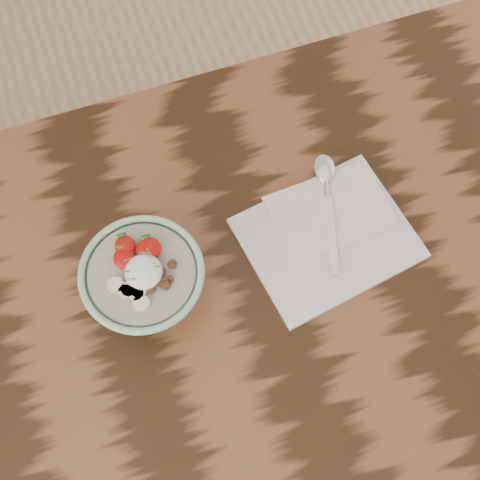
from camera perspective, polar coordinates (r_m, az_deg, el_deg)
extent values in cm
cube|color=black|center=(98.77, -8.41, -10.90)|extent=(160.00, 90.00, 4.00)
cylinder|color=#4C2D19|center=(160.19, 15.27, 7.35)|extent=(7.00, 7.00, 71.00)
cylinder|color=#9AD0A4|center=(98.98, -7.74, -4.56)|extent=(7.54, 7.54, 1.08)
torus|color=#9AD0A4|center=(90.75, -8.43, -2.80)|extent=(17.15, 17.15, 0.99)
cylinder|color=#B7AA98|center=(91.25, -8.38, -2.92)|extent=(14.55, 14.55, 0.90)
ellipsoid|color=white|center=(89.81, -8.22, -2.70)|extent=(5.07, 5.07, 2.79)
ellipsoid|color=#B00D08|center=(91.13, -7.99, -0.81)|extent=(2.89, 3.17, 1.59)
cone|color=#286623|center=(91.38, -8.24, -0.03)|extent=(1.40, 1.03, 1.52)
ellipsoid|color=#B00D08|center=(91.11, -9.87, -1.55)|extent=(2.91, 3.20, 1.60)
cone|color=#286623|center=(91.36, -10.11, -0.75)|extent=(1.40, 1.03, 1.52)
ellipsoid|color=#B00D08|center=(91.79, -9.79, -0.49)|extent=(2.85, 3.14, 1.57)
cone|color=#286623|center=(92.06, -10.02, 0.28)|extent=(1.40, 1.03, 1.52)
ellipsoid|color=#B00D08|center=(91.06, -7.72, -0.71)|extent=(3.13, 3.44, 1.72)
cone|color=#286623|center=(91.36, -7.99, 0.13)|extent=(1.40, 1.03, 1.52)
cylinder|color=beige|center=(89.89, -9.45, -4.18)|extent=(2.17, 2.17, 0.70)
cylinder|color=beige|center=(89.56, -8.89, -4.53)|extent=(2.19, 2.19, 0.70)
cylinder|color=beige|center=(89.01, -8.42, -5.41)|extent=(2.27, 2.27, 0.70)
cylinder|color=beige|center=(89.63, -8.65, -4.29)|extent=(2.18, 2.18, 0.70)
cylinder|color=beige|center=(89.86, -9.74, -4.38)|extent=(1.87, 1.87, 0.70)
cylinder|color=beige|center=(90.38, -10.57, -3.83)|extent=(2.27, 2.27, 0.70)
ellipsoid|color=brown|center=(90.46, -7.21, -2.14)|extent=(1.46, 1.66, 0.84)
ellipsoid|color=brown|center=(89.53, -6.72, -3.78)|extent=(1.27, 1.03, 0.83)
ellipsoid|color=brown|center=(90.30, -5.81, -2.07)|extent=(1.55, 1.61, 0.65)
ellipsoid|color=brown|center=(89.47, -7.70, -4.16)|extent=(1.58, 1.51, 0.72)
ellipsoid|color=brown|center=(89.64, -5.95, -3.30)|extent=(0.93, 1.24, 0.73)
ellipsoid|color=brown|center=(89.66, -7.43, -3.36)|extent=(2.15, 2.19, 1.10)
ellipsoid|color=brown|center=(89.29, -6.40, -3.83)|extent=(2.07, 2.06, 1.14)
ellipsoid|color=brown|center=(89.99, -6.75, -2.74)|extent=(1.75, 1.74, 0.77)
ellipsoid|color=brown|center=(89.46, -7.54, -4.20)|extent=(1.30, 1.39, 0.62)
ellipsoid|color=brown|center=(90.27, -7.18, -2.30)|extent=(2.14, 2.15, 0.94)
cylinder|color=#3D7531|center=(88.61, -9.26, -3.30)|extent=(1.33, 0.76, 0.23)
cylinder|color=#3D7531|center=(89.69, -8.19, -1.07)|extent=(1.43, 0.74, 0.23)
cylinder|color=#3D7531|center=(89.64, -9.53, -1.66)|extent=(1.12, 0.19, 0.22)
cylinder|color=#3D7531|center=(89.57, -7.71, -1.10)|extent=(0.57, 1.37, 0.23)
cylinder|color=#3D7531|center=(88.69, -8.94, -3.02)|extent=(0.96, 0.95, 0.22)
cylinder|color=#3D7531|center=(89.16, -8.35, -1.99)|extent=(1.15, 0.44, 0.22)
cylinder|color=#3D7531|center=(88.70, -8.32, -2.76)|extent=(0.89, 1.33, 0.23)
cylinder|color=#3D7531|center=(88.78, -7.34, -2.26)|extent=(1.48, 0.63, 0.23)
cylinder|color=#3D7531|center=(88.94, -7.50, -2.05)|extent=(0.97, 0.38, 0.21)
cylinder|color=#3D7531|center=(89.09, -9.77, -2.68)|extent=(1.25, 0.45, 0.22)
cube|color=silver|center=(102.16, 7.47, 0.15)|extent=(27.10, 23.22, 0.94)
cube|color=silver|center=(103.25, 7.71, 2.43)|extent=(18.39, 13.09, 0.56)
cube|color=silver|center=(101.11, 7.82, 0.43)|extent=(4.72, 12.56, 0.39)
cylinder|color=silver|center=(104.30, 7.38, 4.51)|extent=(1.67, 3.40, 0.77)
ellipsoid|color=silver|center=(105.66, 7.22, 6.08)|extent=(4.67, 5.82, 1.05)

